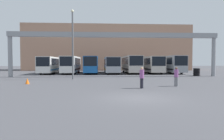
# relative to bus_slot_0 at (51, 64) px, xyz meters

# --- Properties ---
(ground_plane) EXTENTS (200.00, 200.00, 0.00)m
(ground_plane) POSITION_rel_bus_slot_0_xyz_m (11.62, -26.80, -1.79)
(ground_plane) COLOR #47474C
(building_backdrop) EXTENTS (43.53, 12.00, 11.85)m
(building_backdrop) POSITION_rel_bus_slot_0_xyz_m (11.62, 17.78, 4.13)
(building_backdrop) COLOR tan
(building_backdrop) RESTS_ON ground
(overhead_gantry) EXTENTS (30.91, 0.80, 6.54)m
(overhead_gantry) POSITION_rel_bus_slot_0_xyz_m (11.62, -9.04, 3.76)
(overhead_gantry) COLOR gray
(overhead_gantry) RESTS_ON ground
(bus_slot_0) EXTENTS (2.44, 10.65, 3.11)m
(bus_slot_0) POSITION_rel_bus_slot_0_xyz_m (0.00, 0.00, 0.00)
(bus_slot_0) COLOR silver
(bus_slot_0) RESTS_ON ground
(bus_slot_1) EXTENTS (2.55, 10.82, 3.21)m
(bus_slot_1) POSITION_rel_bus_slot_0_xyz_m (3.87, 0.09, 0.05)
(bus_slot_1) COLOR silver
(bus_slot_1) RESTS_ON ground
(bus_slot_2) EXTENTS (2.46, 11.35, 3.21)m
(bus_slot_2) POSITION_rel_bus_slot_0_xyz_m (7.75, 0.35, 0.06)
(bus_slot_2) COLOR #1959A5
(bus_slot_2) RESTS_ON ground
(bus_slot_3) EXTENTS (2.62, 11.92, 3.09)m
(bus_slot_3) POSITION_rel_bus_slot_0_xyz_m (11.62, 0.63, -0.01)
(bus_slot_3) COLOR #999EA5
(bus_slot_3) RESTS_ON ground
(bus_slot_4) EXTENTS (2.60, 11.14, 3.34)m
(bus_slot_4) POSITION_rel_bus_slot_0_xyz_m (15.50, 0.25, 0.13)
(bus_slot_4) COLOR beige
(bus_slot_4) RESTS_ON ground
(bus_slot_5) EXTENTS (2.62, 10.09, 3.22)m
(bus_slot_5) POSITION_rel_bus_slot_0_xyz_m (19.37, -0.28, 0.07)
(bus_slot_5) COLOR beige
(bus_slot_5) RESTS_ON ground
(bus_slot_6) EXTENTS (2.55, 10.89, 3.34)m
(bus_slot_6) POSITION_rel_bus_slot_0_xyz_m (23.24, 0.12, 0.13)
(bus_slot_6) COLOR #999EA5
(bus_slot_6) RESTS_ON ground
(pedestrian_near_left) EXTENTS (0.36, 0.36, 1.73)m
(pedestrian_near_left) POSITION_rel_bus_slot_0_xyz_m (16.16, -21.17, -0.87)
(pedestrian_near_left) COLOR gray
(pedestrian_near_left) RESTS_ON ground
(pedestrian_mid_left) EXTENTS (0.37, 0.37, 1.76)m
(pedestrian_mid_left) POSITION_rel_bus_slot_0_xyz_m (12.77, -22.36, -0.86)
(pedestrian_mid_left) COLOR black
(pedestrian_mid_left) RESTS_ON ground
(traffic_cone) EXTENTS (0.42, 0.42, 0.59)m
(traffic_cone) POSITION_rel_bus_slot_0_xyz_m (2.13, -18.40, -1.50)
(traffic_cone) COLOR orange
(traffic_cone) RESTS_ON ground
(tire_stack) EXTENTS (1.04, 1.04, 1.20)m
(tire_stack) POSITION_rel_bus_slot_0_xyz_m (24.61, -8.07, -1.19)
(tire_stack) COLOR black
(tire_stack) RESTS_ON ground
(lamp_post) EXTENTS (0.36, 0.36, 8.72)m
(lamp_post) POSITION_rel_bus_slot_0_xyz_m (5.94, -13.24, 2.93)
(lamp_post) COLOR #595B60
(lamp_post) RESTS_ON ground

